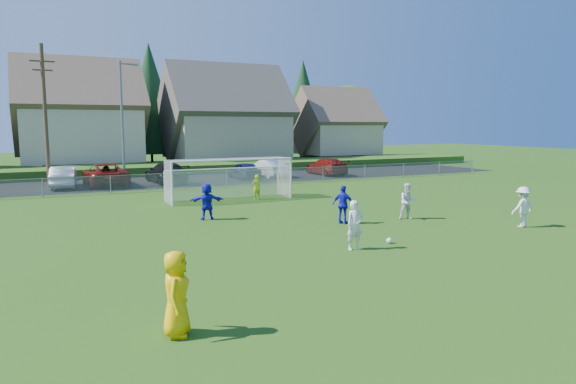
# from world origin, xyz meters

# --- Properties ---
(ground) EXTENTS (160.00, 160.00, 0.00)m
(ground) POSITION_xyz_m (0.00, 0.00, 0.00)
(ground) COLOR #193D0C
(ground) RESTS_ON ground
(asphalt_lot) EXTENTS (60.00, 60.00, 0.00)m
(asphalt_lot) POSITION_xyz_m (0.00, 27.50, 0.01)
(asphalt_lot) COLOR black
(asphalt_lot) RESTS_ON ground
(grass_embankment) EXTENTS (70.00, 6.00, 0.80)m
(grass_embankment) POSITION_xyz_m (0.00, 35.00, 0.40)
(grass_embankment) COLOR #1E420F
(grass_embankment) RESTS_ON ground
(soccer_ball) EXTENTS (0.22, 0.22, 0.22)m
(soccer_ball) POSITION_xyz_m (1.53, 2.44, 0.11)
(soccer_ball) COLOR white
(soccer_ball) RESTS_ON ground
(referee) EXTENTS (0.91, 1.07, 1.85)m
(referee) POSITION_xyz_m (-7.82, -2.48, 0.92)
(referee) COLOR #FFBE05
(referee) RESTS_ON ground
(player_white_a) EXTENTS (0.65, 0.43, 1.78)m
(player_white_a) POSITION_xyz_m (-0.17, 2.24, 0.89)
(player_white_a) COLOR silver
(player_white_a) RESTS_ON ground
(player_white_b) EXTENTS (1.02, 0.92, 1.73)m
(player_white_b) POSITION_xyz_m (5.40, 6.10, 0.86)
(player_white_b) COLOR silver
(player_white_b) RESTS_ON ground
(player_white_c) EXTENTS (1.18, 0.72, 1.78)m
(player_white_c) POSITION_xyz_m (8.72, 2.42, 0.89)
(player_white_c) COLOR silver
(player_white_c) RESTS_ON ground
(player_blue_a) EXTENTS (0.95, 1.08, 1.75)m
(player_blue_a) POSITION_xyz_m (2.07, 6.54, 0.87)
(player_blue_a) COLOR #1314B8
(player_blue_a) RESTS_ON ground
(player_blue_b) EXTENTS (1.67, 0.84, 1.73)m
(player_blue_b) POSITION_xyz_m (-3.16, 10.25, 0.86)
(player_blue_b) COLOR #1314B8
(player_blue_b) RESTS_ON ground
(goalkeeper) EXTENTS (0.57, 0.39, 1.49)m
(goalkeeper) POSITION_xyz_m (1.54, 15.38, 0.75)
(goalkeeper) COLOR #C9E21A
(goalkeeper) RESTS_ON ground
(car_b) EXTENTS (2.07, 4.74, 1.52)m
(car_b) POSITION_xyz_m (-8.57, 26.65, 0.76)
(car_b) COLOR silver
(car_b) RESTS_ON ground
(car_c) EXTENTS (2.92, 6.01, 1.65)m
(car_c) POSITION_xyz_m (-5.74, 26.86, 0.82)
(car_c) COLOR #5E120A
(car_c) RESTS_ON ground
(car_d) EXTENTS (2.57, 5.50, 1.55)m
(car_d) POSITION_xyz_m (-1.29, 26.57, 0.78)
(car_d) COLOR black
(car_d) RESTS_ON ground
(car_e) EXTENTS (1.82, 4.16, 1.39)m
(car_e) POSITION_xyz_m (5.20, 26.73, 0.70)
(car_e) COLOR #141549
(car_e) RESTS_ON ground
(car_f) EXTENTS (2.11, 4.64, 1.48)m
(car_f) POSITION_xyz_m (7.60, 27.36, 0.74)
(car_f) COLOR silver
(car_f) RESTS_ON ground
(car_g) EXTENTS (2.37, 5.28, 1.50)m
(car_g) POSITION_xyz_m (13.12, 26.73, 0.75)
(car_g) COLOR maroon
(car_g) RESTS_ON ground
(soccer_goal) EXTENTS (7.42, 1.90, 2.50)m
(soccer_goal) POSITION_xyz_m (0.00, 16.05, 1.63)
(soccer_goal) COLOR white
(soccer_goal) RESTS_ON ground
(chainlink_fence) EXTENTS (52.06, 0.06, 1.20)m
(chainlink_fence) POSITION_xyz_m (0.00, 22.00, 0.63)
(chainlink_fence) COLOR gray
(chainlink_fence) RESTS_ON ground
(streetlight) EXTENTS (1.38, 0.18, 9.00)m
(streetlight) POSITION_xyz_m (-4.45, 26.00, 4.84)
(streetlight) COLOR slate
(streetlight) RESTS_ON ground
(utility_pole) EXTENTS (1.60, 0.26, 10.00)m
(utility_pole) POSITION_xyz_m (-9.50, 27.00, 5.15)
(utility_pole) COLOR #473321
(utility_pole) RESTS_ON ground
(houses_row) EXTENTS (53.90, 11.45, 13.27)m
(houses_row) POSITION_xyz_m (1.97, 42.46, 7.33)
(houses_row) COLOR tan
(houses_row) RESTS_ON ground
(tree_row) EXTENTS (65.98, 12.36, 13.80)m
(tree_row) POSITION_xyz_m (1.04, 48.74, 6.91)
(tree_row) COLOR #382616
(tree_row) RESTS_ON ground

